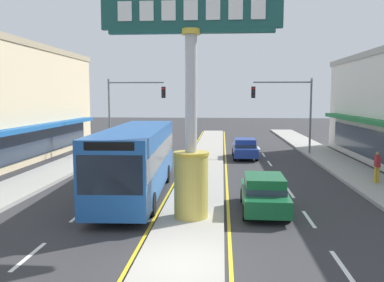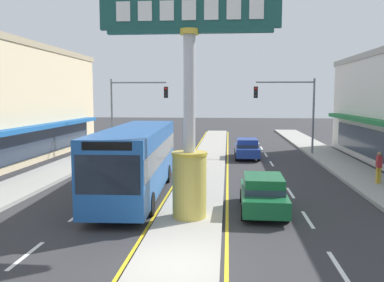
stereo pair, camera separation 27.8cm
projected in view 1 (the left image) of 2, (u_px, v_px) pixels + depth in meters
ground_plane at (179, 267)px, 11.34m from camera, size 160.00×160.00×0.00m
median_strip at (206, 162)px, 29.17m from camera, size 2.53×52.00×0.14m
sidewalk_left at (70, 164)px, 27.88m from camera, size 2.90×60.00×0.18m
sidewalk_right at (346, 168)px, 26.49m from camera, size 2.90×60.00×0.18m
lane_markings at (205, 166)px, 27.84m from camera, size 9.27×52.00×0.01m
district_sign at (191, 114)px, 15.13m from camera, size 6.63×1.36×8.51m
traffic_light_left_side at (130, 103)px, 33.49m from camera, size 4.86×0.46×6.20m
traffic_light_right_side at (289, 103)px, 32.54m from camera, size 4.86×0.46×6.20m
sedan_near_right_lane at (245, 148)px, 31.19m from camera, size 1.86×4.31×1.53m
bus_far_right_lane at (137, 157)px, 19.44m from camera, size 2.99×11.30×3.26m
sedan_near_left_lane at (264, 193)px, 16.70m from camera, size 1.89×4.33×1.53m
pedestrian_near_kerb at (377, 165)px, 21.43m from camera, size 0.28×0.41×1.67m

